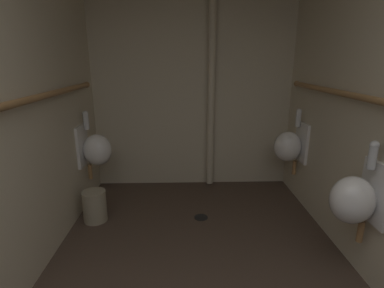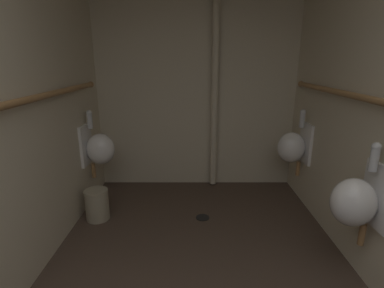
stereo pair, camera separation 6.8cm
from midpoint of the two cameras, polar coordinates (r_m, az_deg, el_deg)
name	(u,v)px [view 2 (the right image)]	position (r m, az deg, el deg)	size (l,w,h in m)	color
floor	(199,284)	(2.43, 2.17, -25.48)	(2.55, 3.70, 0.08)	#47382D
wall_left	(1,110)	(2.18, -32.43, 5.64)	(0.06, 3.70, 2.55)	beige
wall_back	(196,85)	(3.65, 1.27, 11.38)	(2.55, 0.06, 2.55)	beige
urinal_left_mid	(98,148)	(3.32, -17.26, -0.76)	(0.32, 0.30, 0.76)	white
urinal_right_mid	(356,201)	(2.33, 30.00, -9.52)	(0.32, 0.30, 0.76)	white
urinal_right_far	(293,146)	(3.43, 19.53, -0.44)	(0.32, 0.30, 0.76)	white
supply_pipe_left	(11,104)	(2.10, -30.99, 6.69)	(0.06, 2.98, 0.06)	#9E7042
standpipe_back_wall	(214,86)	(3.55, 4.90, 11.19)	(0.08, 0.08, 2.50)	beige
floor_drain	(202,217)	(3.13, 2.62, -14.05)	(0.14, 0.14, 0.01)	black
waste_bin	(97,205)	(3.17, -17.46, -11.18)	(0.23, 0.23, 0.32)	#9E937A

